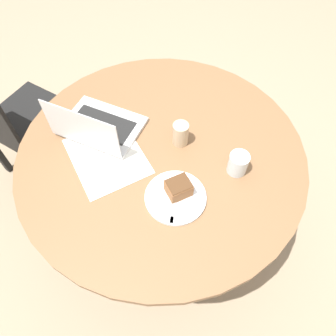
{
  "coord_description": "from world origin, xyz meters",
  "views": [
    {
      "loc": [
        -0.51,
        0.63,
        1.81
      ],
      "look_at": [
        -0.09,
        0.07,
        0.76
      ],
      "focal_mm": 35.0,
      "sensor_mm": 36.0,
      "label": 1
    }
  ],
  "objects": [
    {
      "name": "chair",
      "position": [
        0.87,
        0.17,
        0.48
      ],
      "size": [
        0.46,
        0.46,
        0.95
      ],
      "rotation": [
        0.0,
        0.0,
        3.25
      ],
      "color": "black",
      "rests_on": "ground_plane"
    },
    {
      "name": "ground_plane",
      "position": [
        0.0,
        0.0,
        0.0
      ],
      "size": [
        12.0,
        12.0,
        0.0
      ],
      "primitive_type": "plane",
      "color": "gray"
    },
    {
      "name": "plate",
      "position": [
        -0.18,
        0.14,
        0.72
      ],
      "size": [
        0.23,
        0.23,
        0.01
      ],
      "color": "silver",
      "rests_on": "dining_table"
    },
    {
      "name": "laptop",
      "position": [
        0.28,
        0.08,
        0.75
      ],
      "size": [
        0.38,
        0.31,
        0.21
      ],
      "rotation": [
        0.0,
        0.0,
        3.37
      ],
      "color": "silver",
      "rests_on": "dining_table"
    },
    {
      "name": "paper_document",
      "position": [
        0.16,
        0.15,
        0.72
      ],
      "size": [
        0.42,
        0.39,
        0.0
      ],
      "rotation": [
        0.0,
        0.0,
        -0.42
      ],
      "color": "white",
      "rests_on": "dining_table"
    },
    {
      "name": "cake_slice",
      "position": [
        -0.17,
        0.12,
        0.76
      ],
      "size": [
        0.11,
        0.11,
        0.06
      ],
      "rotation": [
        0.0,
        0.0,
        1.1
      ],
      "color": "brown",
      "rests_on": "plate"
    },
    {
      "name": "fork",
      "position": [
        -0.2,
        0.18,
        0.73
      ],
      "size": [
        0.1,
        0.16,
        0.0
      ],
      "rotation": [
        0.0,
        0.0,
        8.37
      ],
      "color": "silver",
      "rests_on": "plate"
    },
    {
      "name": "water_glass",
      "position": [
        -0.29,
        -0.11,
        0.76
      ],
      "size": [
        0.08,
        0.08,
        0.09
      ],
      "color": "silver",
      "rests_on": "dining_table"
    },
    {
      "name": "dining_table",
      "position": [
        0.0,
        0.0,
        0.61
      ],
      "size": [
        1.19,
        1.19,
        0.72
      ],
      "color": "brown",
      "rests_on": "ground_plane"
    },
    {
      "name": "coffee_glass",
      "position": [
        -0.03,
        -0.09,
        0.77
      ],
      "size": [
        0.06,
        0.06,
        0.11
      ],
      "color": "#C6AD89",
      "rests_on": "dining_table"
    }
  ]
}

